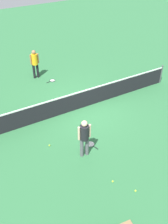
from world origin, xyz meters
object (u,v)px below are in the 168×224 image
player_near_side (84,136)px  tennis_ball_baseline (113,181)px  tennis_racket_near_player (91,144)px  tennis_racket_far_player (52,81)px  tennis_ball_by_net (49,145)px  player_far_side (35,62)px  tennis_ball_midcourt (135,191)px

player_near_side → tennis_ball_baseline: 1.93m
tennis_ball_baseline → tennis_racket_near_player: bearing=81.2°
tennis_racket_near_player → tennis_ball_baseline: bearing=-98.8°
tennis_racket_near_player → tennis_racket_far_player: 5.77m
tennis_racket_near_player → tennis_ball_by_net: bearing=153.2°
tennis_racket_far_player → player_far_side: bearing=127.5°
tennis_racket_far_player → tennis_ball_by_net: tennis_ball_by_net is taller
player_far_side → tennis_ball_baseline: bearing=-93.1°
tennis_ball_by_net → tennis_ball_midcourt: bearing=-64.7°
player_far_side → tennis_racket_near_player: size_ratio=2.80×
tennis_racket_near_player → tennis_ball_by_net: 1.71m
tennis_racket_far_player → tennis_ball_midcourt: tennis_ball_midcourt is taller
tennis_racket_near_player → tennis_racket_far_player: (0.78, 5.72, 0.00)m
tennis_ball_by_net → tennis_ball_baseline: same height
tennis_racket_far_player → tennis_ball_by_net: 5.46m
tennis_racket_far_player → tennis_ball_midcourt: 8.49m
player_near_side → tennis_ball_midcourt: 2.65m
player_near_side → tennis_racket_near_player: player_near_side is taller
player_far_side → tennis_ball_midcourt: player_far_side is taller
player_near_side → player_far_side: bearing=84.4°
player_near_side → tennis_racket_far_player: player_near_side is taller
tennis_racket_near_player → tennis_ball_midcourt: tennis_ball_midcourt is taller
tennis_racket_near_player → tennis_racket_far_player: same height
player_near_side → tennis_ball_baseline: size_ratio=25.76×
tennis_ball_by_net → tennis_ball_midcourt: 3.89m
tennis_ball_midcourt → tennis_ball_baseline: same height
player_near_side → tennis_ball_midcourt: player_near_side is taller
player_near_side → player_far_side: (0.67, 6.92, 0.00)m
tennis_racket_far_player → tennis_ball_midcourt: size_ratio=9.19×
player_far_side → tennis_racket_near_player: player_far_side is taller
tennis_racket_near_player → tennis_racket_far_player: bearing=82.2°
tennis_racket_near_player → tennis_ball_midcourt: bearing=-87.2°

